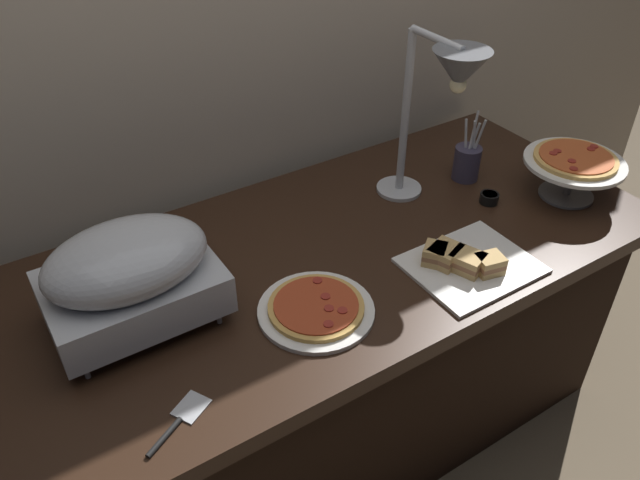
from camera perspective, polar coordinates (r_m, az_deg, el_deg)
The scene contains 12 objects.
ground_plane at distance 2.27m, azimuth 0.62°, elevation -16.36°, with size 8.00×8.00×0.00m, color brown.
back_wall at distance 1.90m, azimuth -7.81°, elevation 17.59°, with size 4.40×0.04×2.40m, color #B7A893.
buffet_table at distance 1.97m, azimuth 0.70°, elevation -9.64°, with size 1.90×0.84×0.76m.
chafing_dish at distance 1.49m, azimuth -16.89°, elevation -2.95°, with size 0.39×0.27×0.26m.
heat_lamp at distance 1.71m, azimuth 11.49°, elevation 13.55°, with size 0.15×0.34×0.52m.
pizza_plate_front at distance 1.53m, azimuth -0.35°, elevation -6.26°, with size 0.29×0.29×0.03m.
pizza_plate_center at distance 2.04m, azimuth 22.05°, elevation 6.39°, with size 0.30×0.30×0.14m.
sandwich_platter at distance 1.69m, azimuth 12.96°, elevation -1.95°, with size 0.33×0.27×0.06m.
sauce_cup_near at distance 1.98m, azimuth 15.10°, elevation 3.73°, with size 0.06×0.06×0.03m.
sauce_cup_far at distance 1.79m, azimuth -13.62°, elevation 0.44°, with size 0.06×0.06×0.04m.
utensil_holder at distance 2.06m, azimuth 13.19°, elevation 6.92°, with size 0.08×0.08×0.23m.
serving_spatula at distance 1.35m, azimuth -12.69°, elevation -15.75°, with size 0.17×0.11×0.01m.
Camera 1 is at (-0.75, -1.13, 1.82)m, focal length 35.28 mm.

